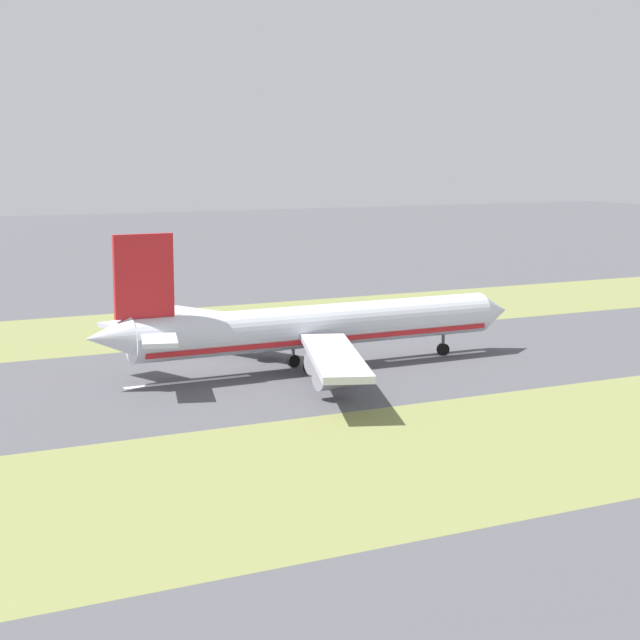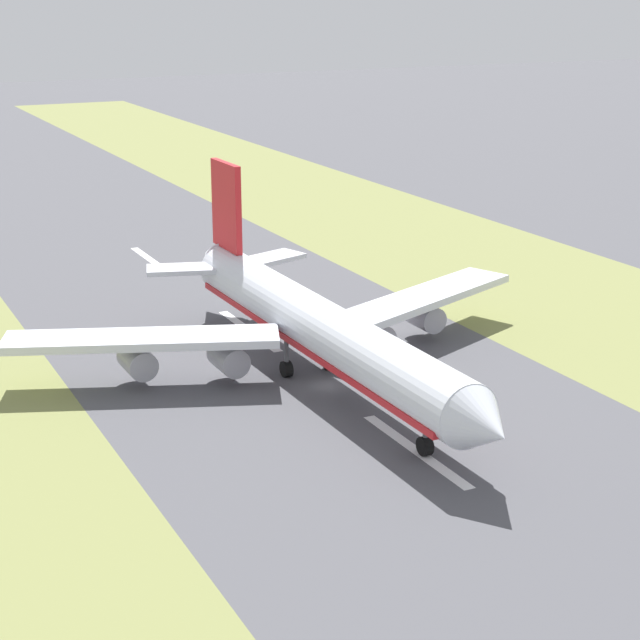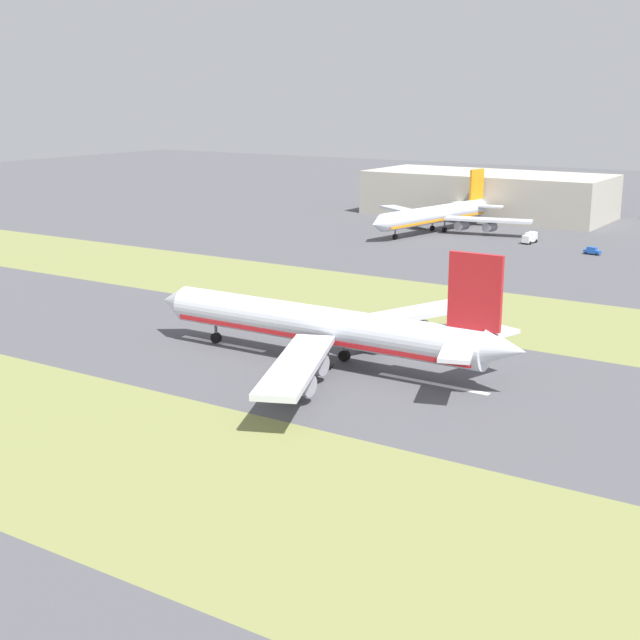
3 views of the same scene
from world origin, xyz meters
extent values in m
plane|color=#4C4C51|center=(0.00, 0.00, 0.00)|extent=(800.00, 800.00, 0.00)
cube|color=olive|center=(-45.00, 0.00, 0.00)|extent=(40.00, 600.00, 0.01)
cube|color=olive|center=(45.00, 0.00, 0.00)|extent=(40.00, 600.00, 0.01)
cube|color=silver|center=(0.00, -21.39, 0.01)|extent=(1.20, 18.00, 0.01)
cube|color=silver|center=(0.00, 18.61, 0.01)|extent=(1.20, 18.00, 0.01)
cylinder|color=silver|center=(0.01, -1.39, 6.20)|extent=(6.56, 56.06, 6.00)
cone|color=silver|center=(-0.30, 29.11, 6.20)|extent=(5.93, 5.06, 5.88)
cone|color=silver|center=(0.32, -32.38, 7.00)|extent=(5.16, 6.05, 5.10)
cube|color=red|center=(0.01, -1.39, 4.55)|extent=(6.24, 53.81, 0.70)
cube|color=silver|center=(-17.42, -8.78, 5.30)|extent=(29.08, 16.67, 0.90)
cube|color=silver|center=(17.58, -8.43, 5.30)|extent=(29.19, 16.18, 0.90)
cylinder|color=#93939E|center=(-8.95, -5.48, 2.85)|extent=(3.25, 4.83, 3.20)
cylinder|color=#93939E|center=(-17.92, -9.07, 2.85)|extent=(3.25, 4.83, 3.20)
cylinder|color=#93939E|center=(9.04, -5.29, 2.85)|extent=(3.25, 4.83, 3.20)
cylinder|color=#93939E|center=(18.08, -8.70, 2.85)|extent=(3.25, 4.83, 3.20)
cube|color=red|center=(0.27, -27.38, 14.70)|extent=(0.88, 8.01, 11.00)
cube|color=silver|center=(-5.23, -27.44, 7.20)|extent=(10.88, 7.36, 0.60)
cube|color=silver|center=(5.77, -27.33, 7.20)|extent=(10.86, 7.19, 0.60)
cylinder|color=#59595E|center=(-0.21, 19.89, 2.50)|extent=(0.50, 0.50, 3.20)
cylinder|color=black|center=(-0.21, 19.89, 0.90)|extent=(0.92, 1.81, 1.80)
cylinder|color=#59595E|center=(-2.56, -4.41, 2.50)|extent=(0.50, 0.50, 3.20)
cylinder|color=black|center=(-2.56, -4.41, 0.90)|extent=(0.92, 1.81, 1.80)
cylinder|color=#59595E|center=(2.64, -4.36, 2.50)|extent=(0.50, 0.50, 3.20)
cylinder|color=black|center=(2.64, -4.36, 0.90)|extent=(0.92, 1.81, 1.80)
camera|label=1|loc=(133.55, -70.52, 30.55)|focal=60.00mm
camera|label=2|loc=(47.99, 96.01, 41.00)|focal=60.00mm
camera|label=3|loc=(-114.93, -75.76, 41.99)|focal=50.00mm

